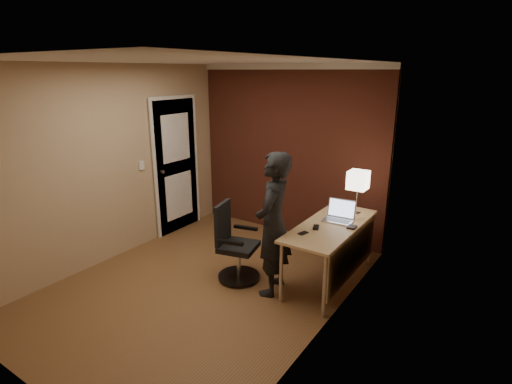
{
  "coord_description": "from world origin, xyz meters",
  "views": [
    {
      "loc": [
        2.81,
        -3.16,
        2.41
      ],
      "look_at": [
        0.35,
        0.55,
        1.05
      ],
      "focal_mm": 28.0,
      "sensor_mm": 36.0,
      "label": 1
    }
  ],
  "objects_px": {
    "laptop": "(340,215)",
    "wallet": "(352,227)",
    "mouse": "(316,227)",
    "person": "(273,224)",
    "phone": "(303,233)",
    "desk_lamp": "(358,181)",
    "office_chair": "(234,247)",
    "desk": "(336,236)"
  },
  "relations": [
    {
      "from": "laptop",
      "to": "wallet",
      "type": "bearing_deg",
      "value": -38.42
    },
    {
      "from": "mouse",
      "to": "person",
      "type": "distance_m",
      "value": 0.49
    },
    {
      "from": "mouse",
      "to": "phone",
      "type": "height_order",
      "value": "mouse"
    },
    {
      "from": "desk_lamp",
      "to": "office_chair",
      "type": "distance_m",
      "value": 1.68
    },
    {
      "from": "phone",
      "to": "person",
      "type": "xyz_separation_m",
      "value": [
        -0.31,
        -0.12,
        0.07
      ]
    },
    {
      "from": "mouse",
      "to": "office_chair",
      "type": "height_order",
      "value": "office_chair"
    },
    {
      "from": "desk_lamp",
      "to": "phone",
      "type": "distance_m",
      "value": 1.04
    },
    {
      "from": "office_chair",
      "to": "wallet",
      "type": "bearing_deg",
      "value": 25.06
    },
    {
      "from": "office_chair",
      "to": "person",
      "type": "distance_m",
      "value": 0.66
    },
    {
      "from": "desk",
      "to": "phone",
      "type": "relative_size",
      "value": 13.04
    },
    {
      "from": "desk",
      "to": "mouse",
      "type": "distance_m",
      "value": 0.3
    },
    {
      "from": "wallet",
      "to": "person",
      "type": "distance_m",
      "value": 0.89
    },
    {
      "from": "desk",
      "to": "wallet",
      "type": "distance_m",
      "value": 0.22
    },
    {
      "from": "desk",
      "to": "office_chair",
      "type": "bearing_deg",
      "value": -152.6
    },
    {
      "from": "wallet",
      "to": "person",
      "type": "bearing_deg",
      "value": -141.14
    },
    {
      "from": "phone",
      "to": "office_chair",
      "type": "relative_size",
      "value": 0.12
    },
    {
      "from": "person",
      "to": "office_chair",
      "type": "bearing_deg",
      "value": -101.87
    },
    {
      "from": "phone",
      "to": "wallet",
      "type": "height_order",
      "value": "wallet"
    },
    {
      "from": "desk_lamp",
      "to": "person",
      "type": "height_order",
      "value": "person"
    },
    {
      "from": "wallet",
      "to": "office_chair",
      "type": "height_order",
      "value": "office_chair"
    },
    {
      "from": "desk",
      "to": "office_chair",
      "type": "distance_m",
      "value": 1.2
    },
    {
      "from": "desk_lamp",
      "to": "phone",
      "type": "height_order",
      "value": "desk_lamp"
    },
    {
      "from": "person",
      "to": "desk",
      "type": "bearing_deg",
      "value": 122.07
    },
    {
      "from": "desk_lamp",
      "to": "person",
      "type": "distance_m",
      "value": 1.22
    },
    {
      "from": "mouse",
      "to": "person",
      "type": "xyz_separation_m",
      "value": [
        -0.36,
        -0.32,
        0.06
      ]
    },
    {
      "from": "mouse",
      "to": "office_chair",
      "type": "distance_m",
      "value": 1.01
    },
    {
      "from": "desk",
      "to": "desk_lamp",
      "type": "xyz_separation_m",
      "value": [
        0.03,
        0.5,
        0.55
      ]
    },
    {
      "from": "phone",
      "to": "person",
      "type": "relative_size",
      "value": 0.07
    },
    {
      "from": "desk_lamp",
      "to": "wallet",
      "type": "distance_m",
      "value": 0.64
    },
    {
      "from": "mouse",
      "to": "desk",
      "type": "bearing_deg",
      "value": 34.9
    },
    {
      "from": "wallet",
      "to": "person",
      "type": "relative_size",
      "value": 0.07
    },
    {
      "from": "desk",
      "to": "mouse",
      "type": "height_order",
      "value": "mouse"
    },
    {
      "from": "phone",
      "to": "office_chair",
      "type": "bearing_deg",
      "value": -157.11
    },
    {
      "from": "desk_lamp",
      "to": "laptop",
      "type": "bearing_deg",
      "value": -104.86
    },
    {
      "from": "desk",
      "to": "laptop",
      "type": "height_order",
      "value": "laptop"
    },
    {
      "from": "mouse",
      "to": "person",
      "type": "relative_size",
      "value": 0.06
    },
    {
      "from": "desk",
      "to": "office_chair",
      "type": "xyz_separation_m",
      "value": [
        -1.05,
        -0.54,
        -0.19
      ]
    },
    {
      "from": "wallet",
      "to": "office_chair",
      "type": "distance_m",
      "value": 1.38
    },
    {
      "from": "desk",
      "to": "wallet",
      "type": "height_order",
      "value": "wallet"
    },
    {
      "from": "phone",
      "to": "wallet",
      "type": "relative_size",
      "value": 1.05
    },
    {
      "from": "desk",
      "to": "person",
      "type": "xyz_separation_m",
      "value": [
        -0.52,
        -0.53,
        0.2
      ]
    },
    {
      "from": "mouse",
      "to": "wallet",
      "type": "bearing_deg",
      "value": 17.83
    }
  ]
}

